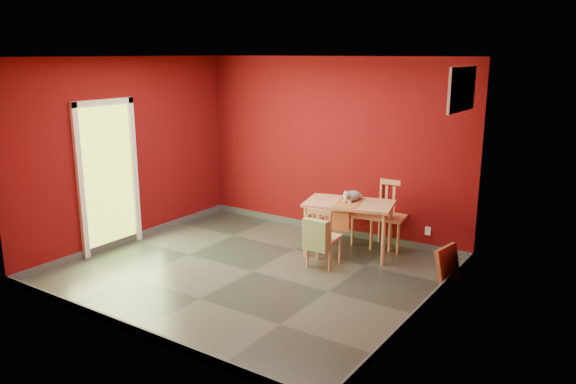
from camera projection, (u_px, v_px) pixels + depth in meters
The scene contains 13 objects.
ground at pixel (253, 271), 7.25m from camera, with size 4.50×4.50×0.00m, color #2D342D.
room_shell at pixel (253, 268), 7.24m from camera, with size 4.50×4.50×4.50m.
doorway at pixel (108, 172), 7.86m from camera, with size 0.06×1.01×2.13m.
window at pixel (462, 89), 6.28m from camera, with size 0.05×0.90×0.50m.
outlet_plate at pixel (428, 231), 7.92m from camera, with size 0.08×0.01×0.12m, color silver.
dining_table at pixel (349, 209), 7.75m from camera, with size 1.33×0.97×0.74m.
table_runner at pixel (345, 208), 7.65m from camera, with size 0.47×0.73×0.33m.
chair_far_left at pixel (352, 207), 8.44m from camera, with size 0.51×0.51×0.96m.
chair_far_right at pixel (390, 214), 8.05m from camera, with size 0.51×0.51×0.97m.
chair_near at pixel (323, 236), 7.35m from camera, with size 0.41×0.41×0.81m.
tote_bag at pixel (316, 235), 7.16m from camera, with size 0.35×0.20×0.48m.
cat at pixel (353, 194), 7.77m from camera, with size 0.20×0.39×0.20m, color slate, non-canonical shape.
picture_frame at pixel (447, 264), 6.88m from camera, with size 0.22×0.47×0.45m.
Camera 1 is at (4.16, -5.38, 2.75)m, focal length 35.00 mm.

